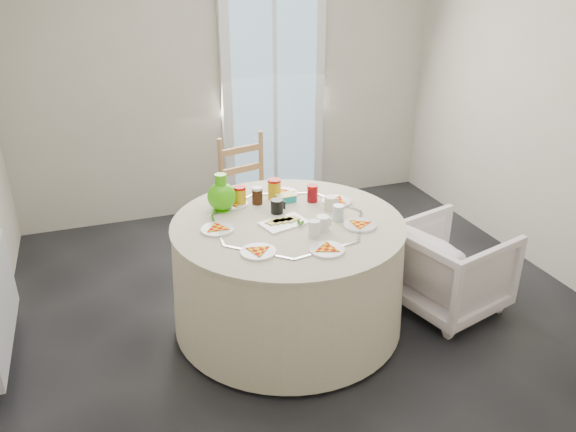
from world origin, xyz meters
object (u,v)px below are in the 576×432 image
object	(u,v)px
table	(288,274)
wooden_chair	(253,200)
armchair	(452,258)
green_pitcher	(222,195)

from	to	relation	value
table	wooden_chair	xyz separation A→B (m)	(0.08, 1.06, 0.09)
armchair	green_pitcher	xyz separation A→B (m)	(-1.48, 0.52, 0.48)
green_pitcher	armchair	bearing A→B (deg)	-15.93
wooden_chair	armchair	distance (m)	1.65
table	wooden_chair	size ratio (longest dim) A/B	1.54
green_pitcher	wooden_chair	bearing A→B (deg)	63.72
table	wooden_chair	distance (m)	1.07
table	armchair	world-z (taller)	table
table	green_pitcher	xyz separation A→B (m)	(-0.35, 0.32, 0.49)
wooden_chair	green_pitcher	bearing A→B (deg)	-133.98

